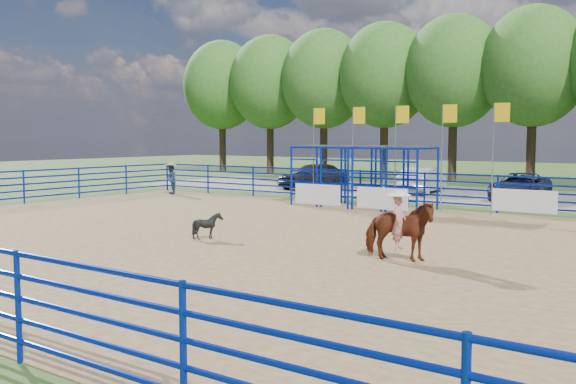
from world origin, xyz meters
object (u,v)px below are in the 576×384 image
(horse_and_rider, at_px, (399,226))
(car_a, at_px, (314,176))
(car_c, at_px, (520,187))
(calf, at_px, (208,226))
(spectator_cowboy, at_px, (171,179))
(car_b, at_px, (423,180))

(horse_and_rider, xyz_separation_m, car_a, (-13.18, 16.52, -0.10))
(car_a, relative_size, car_c, 0.96)
(calf, height_order, car_c, car_c)
(spectator_cowboy, height_order, car_c, spectator_cowboy)
(horse_and_rider, bearing_deg, spectator_cowboy, 151.64)
(car_c, bearing_deg, car_b, 167.89)
(car_b, bearing_deg, car_c, 164.45)
(calf, xyz_separation_m, car_b, (-1.11, 17.66, 0.28))
(horse_and_rider, distance_m, car_c, 16.64)
(car_c, bearing_deg, calf, -106.19)
(calf, height_order, spectator_cowboy, spectator_cowboy)
(horse_and_rider, bearing_deg, car_b, 111.92)
(car_a, relative_size, car_b, 1.07)
(calf, xyz_separation_m, car_a, (-7.27, 16.75, 0.35))
(calf, relative_size, spectator_cowboy, 0.49)
(horse_and_rider, xyz_separation_m, calf, (-5.90, -0.22, -0.44))
(car_b, bearing_deg, horse_and_rider, 106.08)
(calf, bearing_deg, car_c, -21.94)
(car_b, distance_m, car_c, 5.30)
(horse_and_rider, distance_m, spectator_cowboy, 19.44)
(horse_and_rider, xyz_separation_m, car_c, (-1.79, 16.54, -0.21))
(horse_and_rider, xyz_separation_m, spectator_cowboy, (-17.11, 9.24, -0.02))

